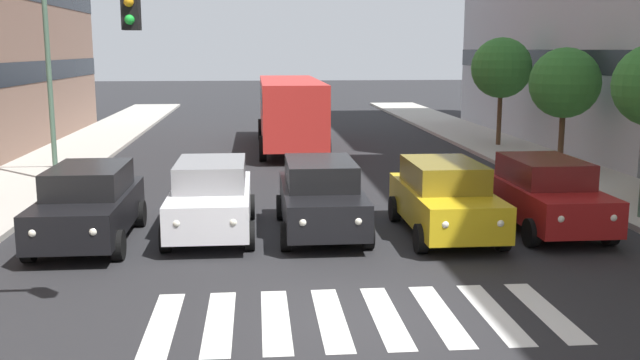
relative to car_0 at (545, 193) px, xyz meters
name	(u,v)px	position (x,y,z in m)	size (l,w,h in m)	color
ground_plane	(359,317)	(5.30, 5.35, -0.89)	(180.00, 180.00, 0.00)	#262628
crosswalk_markings	(359,317)	(5.30, 5.35, -0.88)	(6.75, 2.80, 0.01)	silver
car_0	(545,193)	(0.00, 0.00, 0.00)	(2.02, 4.44, 1.72)	maroon
car_1	(444,198)	(2.54, 0.26, 0.00)	(2.02, 4.44, 1.72)	gold
car_2	(321,196)	(5.41, -0.17, 0.00)	(2.02, 4.44, 1.72)	black
car_3	(211,197)	(7.99, -0.31, 0.00)	(2.02, 4.44, 1.72)	silver
car_4	(89,204)	(10.69, 0.21, 0.00)	(2.02, 4.44, 1.72)	black
bus_behind_traffic	(290,106)	(5.41, -15.03, 0.97)	(2.78, 10.50, 3.00)	red
street_lamp_left	(639,32)	(-2.29, -0.42, 3.84)	(2.75, 0.28, 7.56)	#4C6B56
street_lamp_right	(59,42)	(12.93, -6.81, 3.65)	(2.49, 0.28, 7.26)	#4C6B56
street_tree_2	(565,83)	(-3.93, -8.12, 2.25)	(2.48, 2.48, 4.23)	#513823
street_tree_3	(501,68)	(-3.77, -14.25, 2.62)	(2.62, 2.62, 4.67)	#513823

